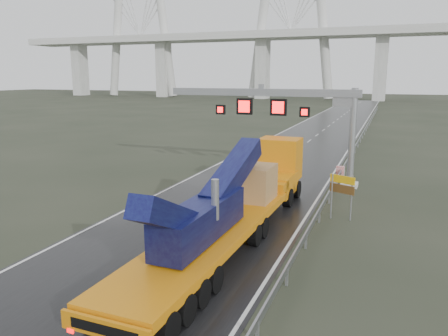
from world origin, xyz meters
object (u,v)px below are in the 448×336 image
at_px(heavy_haul_truck, 244,195).
at_px(sign_gantry, 288,109).
at_px(striped_barrier, 340,173).
at_px(exit_sign_pair, 342,188).

bearing_deg(heavy_haul_truck, sign_gantry, 92.93).
distance_m(sign_gantry, striped_barrier, 6.70).
xyz_separation_m(sign_gantry, exit_sign_pair, (5.03, -7.99, -3.78)).
height_order(sign_gantry, heavy_haul_truck, sign_gantry).
bearing_deg(sign_gantry, heavy_haul_truck, -88.25).
height_order(exit_sign_pair, striped_barrier, exit_sign_pair).
bearing_deg(sign_gantry, striped_barrier, 27.27).
height_order(heavy_haul_truck, striped_barrier, heavy_haul_truck).
height_order(heavy_haul_truck, exit_sign_pair, heavy_haul_truck).
distance_m(heavy_haul_truck, exit_sign_pair, 5.79).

